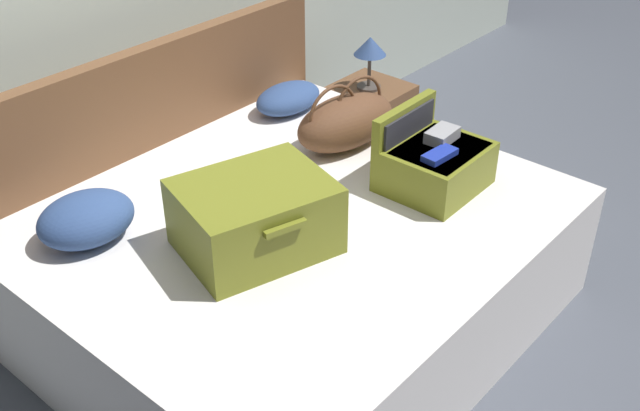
% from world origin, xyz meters
% --- Properties ---
extents(ground_plane, '(12.00, 12.00, 0.00)m').
position_xyz_m(ground_plane, '(0.00, 0.00, 0.00)').
color(ground_plane, '#4C515B').
extents(bed, '(2.07, 1.77, 0.55)m').
position_xyz_m(bed, '(0.00, 0.40, 0.28)').
color(bed, silver).
rests_on(bed, ground).
extents(headboard, '(2.11, 0.08, 1.04)m').
position_xyz_m(headboard, '(0.00, 1.33, 0.52)').
color(headboard, brown).
rests_on(headboard, ground).
extents(hard_case_large, '(0.66, 0.58, 0.28)m').
position_xyz_m(hard_case_large, '(-0.27, 0.36, 0.69)').
color(hard_case_large, olive).
rests_on(hard_case_large, bed).
extents(hard_case_medium, '(0.42, 0.38, 0.34)m').
position_xyz_m(hard_case_medium, '(0.56, 0.10, 0.67)').
color(hard_case_medium, olive).
rests_on(hard_case_medium, bed).
extents(duffel_bag, '(0.58, 0.36, 0.33)m').
position_xyz_m(duffel_bag, '(0.59, 0.62, 0.68)').
color(duffel_bag, brown).
rests_on(duffel_bag, bed).
extents(pillow_near_headboard, '(0.40, 0.27, 0.14)m').
position_xyz_m(pillow_near_headboard, '(0.70, 1.08, 0.62)').
color(pillow_near_headboard, navy).
rests_on(pillow_near_headboard, bed).
extents(pillow_center_head, '(0.43, 0.37, 0.19)m').
position_xyz_m(pillow_center_head, '(-0.66, 0.90, 0.65)').
color(pillow_center_head, navy).
rests_on(pillow_center_head, bed).
extents(nightstand, '(0.44, 0.40, 0.48)m').
position_xyz_m(nightstand, '(1.32, 1.04, 0.24)').
color(nightstand, brown).
rests_on(nightstand, ground).
extents(table_lamp, '(0.18, 0.18, 0.30)m').
position_xyz_m(table_lamp, '(1.32, 1.04, 0.71)').
color(table_lamp, '#3F3833').
rests_on(table_lamp, nightstand).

